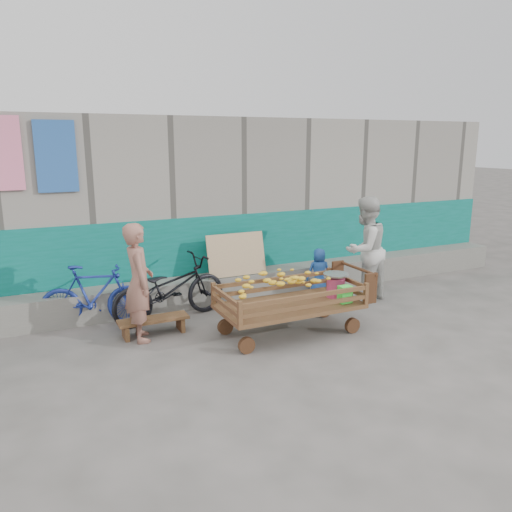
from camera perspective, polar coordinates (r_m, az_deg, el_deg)
name	(u,v)px	position (r m, az deg, el deg)	size (l,w,h in m)	color
ground	(285,354)	(6.39, 3.31, -11.14)	(80.00, 80.00, 0.00)	#4F4C47
building_wall	(184,203)	(9.64, -8.26, 6.05)	(12.00, 3.50, 3.00)	gray
banana_cart	(287,292)	(6.81, 3.61, -4.08)	(2.12, 0.97, 0.91)	brown
bench	(153,322)	(7.07, -11.64, -7.44)	(0.96, 0.29, 0.24)	brown
vendor_man	(139,282)	(6.76, -13.24, -2.95)	(0.58, 0.38, 1.59)	#9A6455
woman	(365,249)	(8.38, 12.32, 0.74)	(0.85, 0.66, 1.75)	silver
child	(319,272)	(8.63, 7.20, -1.84)	(0.41, 0.26, 0.83)	#214EA1
bicycle_dark	(170,289)	(7.51, -9.80, -3.71)	(0.63, 1.81, 0.95)	black
bicycle_blue	(94,296)	(7.51, -18.00, -4.33)	(0.43, 1.51, 0.91)	navy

